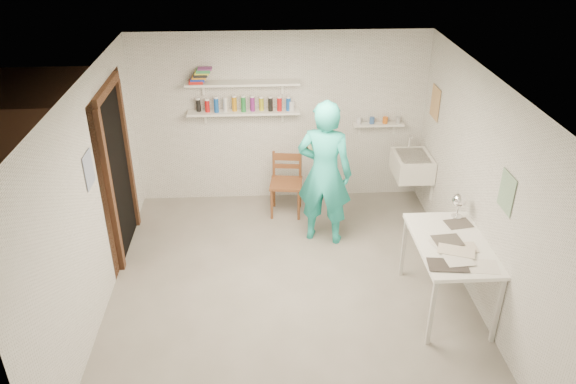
{
  "coord_description": "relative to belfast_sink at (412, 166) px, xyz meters",
  "views": [
    {
      "loc": [
        -0.3,
        -5.02,
        3.98
      ],
      "look_at": [
        0.0,
        0.4,
        1.05
      ],
      "focal_mm": 35.0,
      "sensor_mm": 36.0,
      "label": 1
    }
  ],
  "objects": [
    {
      "name": "floor",
      "position": [
        -1.75,
        -1.7,
        -0.71
      ],
      "size": [
        4.0,
        4.5,
        0.02
      ],
      "primitive_type": "cube",
      "color": "slate",
      "rests_on": "ground"
    },
    {
      "name": "ceiling",
      "position": [
        -1.75,
        -1.7,
        1.71
      ],
      "size": [
        4.0,
        4.5,
        0.02
      ],
      "primitive_type": "cube",
      "color": "silver",
      "rests_on": "wall_back"
    },
    {
      "name": "wall_back",
      "position": [
        -1.75,
        0.56,
        0.5
      ],
      "size": [
        4.0,
        0.02,
        2.4
      ],
      "primitive_type": "cube",
      "color": "silver",
      "rests_on": "ground"
    },
    {
      "name": "wall_front",
      "position": [
        -1.75,
        -3.96,
        0.5
      ],
      "size": [
        4.0,
        0.02,
        2.4
      ],
      "primitive_type": "cube",
      "color": "silver",
      "rests_on": "ground"
    },
    {
      "name": "wall_left",
      "position": [
        -3.76,
        -1.7,
        0.5
      ],
      "size": [
        0.02,
        4.5,
        2.4
      ],
      "primitive_type": "cube",
      "color": "silver",
      "rests_on": "ground"
    },
    {
      "name": "wall_right",
      "position": [
        0.26,
        -1.7,
        0.5
      ],
      "size": [
        0.02,
        4.5,
        2.4
      ],
      "primitive_type": "cube",
      "color": "silver",
      "rests_on": "ground"
    },
    {
      "name": "doorway_recess",
      "position": [
        -3.74,
        -0.65,
        0.3
      ],
      "size": [
        0.02,
        0.9,
        2.0
      ],
      "primitive_type": "cube",
      "color": "black",
      "rests_on": "wall_left"
    },
    {
      "name": "corridor_box",
      "position": [
        -4.45,
        -0.65,
        0.35
      ],
      "size": [
        1.4,
        1.5,
        2.1
      ],
      "primitive_type": "cube",
      "color": "brown",
      "rests_on": "ground"
    },
    {
      "name": "door_lintel",
      "position": [
        -3.72,
        -0.65,
        1.35
      ],
      "size": [
        0.06,
        1.05,
        0.1
      ],
      "primitive_type": "cube",
      "color": "brown",
      "rests_on": "wall_left"
    },
    {
      "name": "door_jamb_near",
      "position": [
        -3.72,
        -1.15,
        0.3
      ],
      "size": [
        0.06,
        0.1,
        2.0
      ],
      "primitive_type": "cube",
      "color": "brown",
      "rests_on": "ground"
    },
    {
      "name": "door_jamb_far",
      "position": [
        -3.72,
        -0.15,
        0.3
      ],
      "size": [
        0.06,
        0.1,
        2.0
      ],
      "primitive_type": "cube",
      "color": "brown",
      "rests_on": "ground"
    },
    {
      "name": "shelf_lower",
      "position": [
        -2.25,
        0.43,
        0.65
      ],
      "size": [
        1.5,
        0.22,
        0.03
      ],
      "primitive_type": "cube",
      "color": "white",
      "rests_on": "wall_back"
    },
    {
      "name": "shelf_upper",
      "position": [
        -2.25,
        0.43,
        1.05
      ],
      "size": [
        1.5,
        0.22,
        0.03
      ],
      "primitive_type": "cube",
      "color": "white",
      "rests_on": "wall_back"
    },
    {
      "name": "ledge_shelf",
      "position": [
        -0.4,
        0.47,
        0.42
      ],
      "size": [
        0.7,
        0.14,
        0.03
      ],
      "primitive_type": "cube",
      "color": "white",
      "rests_on": "wall_back"
    },
    {
      "name": "poster_left",
      "position": [
        -3.74,
        -1.65,
        0.85
      ],
      "size": [
        0.01,
        0.28,
        0.36
      ],
      "primitive_type": "cube",
      "color": "#334C7F",
      "rests_on": "wall_left"
    },
    {
      "name": "poster_right_a",
      "position": [
        0.24,
        0.1,
        0.85
      ],
      "size": [
        0.01,
        0.34,
        0.42
      ],
      "primitive_type": "cube",
      "color": "#995933",
      "rests_on": "wall_right"
    },
    {
      "name": "poster_right_b",
      "position": [
        0.24,
        -2.25,
        0.8
      ],
      "size": [
        0.01,
        0.3,
        0.38
      ],
      "primitive_type": "cube",
      "color": "#3F724C",
      "rests_on": "wall_right"
    },
    {
      "name": "belfast_sink",
      "position": [
        0.0,
        0.0,
        0.0
      ],
      "size": [
        0.48,
        0.6,
        0.3
      ],
      "primitive_type": "cube",
      "color": "white",
      "rests_on": "wall_right"
    },
    {
      "name": "man",
      "position": [
        -1.27,
        -0.63,
        0.23
      ],
      "size": [
        0.78,
        0.63,
        1.87
      ],
      "primitive_type": "imported",
      "rotation": [
        0.0,
        0.0,
        2.83
      ],
      "color": "#25BDB0",
      "rests_on": "ground"
    },
    {
      "name": "wall_clock",
      "position": [
        -1.33,
        -0.42,
        0.55
      ],
      "size": [
        0.33,
        0.13,
        0.34
      ],
      "primitive_type": "cylinder",
      "rotation": [
        1.57,
        0.0,
        -0.31
      ],
      "color": "#FAE5AB",
      "rests_on": "man"
    },
    {
      "name": "wooden_chair",
      "position": [
        -1.7,
        0.04,
        -0.24
      ],
      "size": [
        0.47,
        0.46,
        0.91
      ],
      "primitive_type": "cube",
      "rotation": [
        0.0,
        0.0,
        -0.12
      ],
      "color": "brown",
      "rests_on": "ground"
    },
    {
      "name": "work_table",
      "position": [
        -0.11,
        -2.04,
        -0.29
      ],
      "size": [
        0.73,
        1.22,
        0.81
      ],
      "primitive_type": "cube",
      "color": "white",
      "rests_on": "ground"
    },
    {
      "name": "desk_lamp",
      "position": [
        0.09,
        -1.55,
        0.33
      ],
      "size": [
        0.15,
        0.15,
        0.15
      ],
      "primitive_type": "sphere",
      "color": "white",
      "rests_on": "work_table"
    },
    {
      "name": "spray_cans",
      "position": [
        -2.25,
        0.43,
        0.75
      ],
      "size": [
        1.34,
        0.06,
        0.17
      ],
      "color": "black",
      "rests_on": "shelf_lower"
    },
    {
      "name": "book_stack",
      "position": [
        -2.79,
        0.43,
        1.16
      ],
      "size": [
        0.3,
        0.14,
        0.2
      ],
      "color": "red",
      "rests_on": "shelf_upper"
    },
    {
      "name": "ledge_pots",
      "position": [
        -0.4,
        0.47,
        0.48
      ],
      "size": [
        0.48,
        0.07,
        0.09
      ],
      "color": "silver",
      "rests_on": "ledge_shelf"
    },
    {
      "name": "papers",
      "position": [
        -0.11,
        -2.04,
        0.13
      ],
      "size": [
        0.3,
        0.22,
        0.03
      ],
      "color": "silver",
      "rests_on": "work_table"
    }
  ]
}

